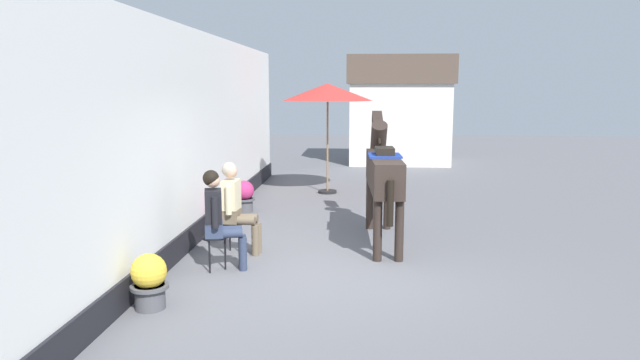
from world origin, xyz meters
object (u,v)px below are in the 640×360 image
object	(u,v)px
seated_visitor_near	(218,215)
cafe_parasol	(328,93)
saddled_horse_center	(383,171)
seated_visitor_far	(235,203)
flower_planter_nearest	(149,280)
flower_planter_farthest	(244,196)
flower_planter_inner_far	(221,214)

from	to	relation	value
seated_visitor_near	cafe_parasol	xyz separation A→B (m)	(1.09, 6.01, 1.59)
seated_visitor_near	saddled_horse_center	xyz separation A→B (m)	(2.27, 1.69, 0.38)
seated_visitor_far	flower_planter_nearest	xyz separation A→B (m)	(-0.49, -2.27, -0.44)
seated_visitor_far	cafe_parasol	world-z (taller)	cafe_parasol
seated_visitor_far	flower_planter_farthest	world-z (taller)	seated_visitor_far
seated_visitor_near	flower_planter_farthest	world-z (taller)	seated_visitor_near
seated_visitor_near	seated_visitor_far	world-z (taller)	same
seated_visitor_far	flower_planter_farthest	xyz separation A→B (m)	(-0.49, 2.92, -0.44)
seated_visitor_far	flower_planter_farthest	bearing A→B (deg)	99.47
flower_planter_inner_far	flower_planter_farthest	size ratio (longest dim) A/B	1.00
flower_planter_farthest	seated_visitor_far	bearing A→B (deg)	-80.53
flower_planter_nearest	flower_planter_farthest	distance (m)	5.19
flower_planter_inner_far	cafe_parasol	xyz separation A→B (m)	(1.56, 4.00, 2.03)
seated_visitor_near	cafe_parasol	size ratio (longest dim) A/B	0.54
flower_planter_farthest	cafe_parasol	distance (m)	3.41
flower_planter_inner_far	cafe_parasol	world-z (taller)	cafe_parasol
flower_planter_farthest	cafe_parasol	xyz separation A→B (m)	(1.53, 2.27, 2.03)
flower_planter_farthest	cafe_parasol	bearing A→B (deg)	56.09
seated_visitor_near	flower_planter_nearest	xyz separation A→B (m)	(-0.44, -1.46, -0.44)
flower_planter_nearest	flower_planter_inner_far	size ratio (longest dim) A/B	1.00
flower_planter_inner_far	cafe_parasol	bearing A→B (deg)	68.69
saddled_horse_center	flower_planter_inner_far	distance (m)	2.87
flower_planter_nearest	saddled_horse_center	bearing A→B (deg)	49.35
seated_visitor_far	flower_planter_nearest	bearing A→B (deg)	-102.06
seated_visitor_far	flower_planter_inner_far	distance (m)	1.37
seated_visitor_far	saddled_horse_center	distance (m)	2.41
seated_visitor_near	seated_visitor_far	distance (m)	0.82
seated_visitor_near	cafe_parasol	distance (m)	6.31
cafe_parasol	seated_visitor_far	bearing A→B (deg)	-101.35
seated_visitor_near	flower_planter_inner_far	xyz separation A→B (m)	(-0.47, 2.00, -0.44)
seated_visitor_far	saddled_horse_center	xyz separation A→B (m)	(2.22, 0.87, 0.38)
saddled_horse_center	flower_planter_nearest	world-z (taller)	saddled_horse_center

